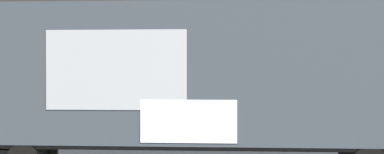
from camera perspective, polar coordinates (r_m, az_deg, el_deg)
freight_car at (r=13.52m, az=0.22°, el=0.13°), size 16.61×2.86×4.94m
flagpole at (r=27.53m, az=-4.76°, el=7.15°), size 1.29×0.24×10.14m
hillside at (r=70.48m, az=3.41°, el=2.38°), size 124.42×42.20×14.97m
parked_car_red at (r=21.16m, az=-12.53°, el=-4.98°), size 4.80×2.43×1.63m
parked_car_green at (r=20.66m, az=1.67°, el=-5.01°), size 4.74×2.26×1.73m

